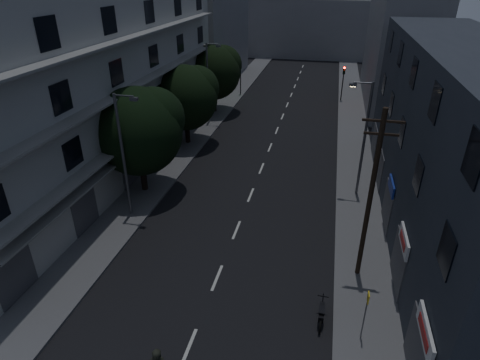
% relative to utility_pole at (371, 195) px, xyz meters
% --- Properties ---
extents(ground, '(160.00, 160.00, 0.00)m').
position_rel_utility_pole_xyz_m(ground, '(-7.19, 16.62, -4.87)').
color(ground, black).
rests_on(ground, ground).
extents(sidewalk_left, '(3.00, 90.00, 0.15)m').
position_rel_utility_pole_xyz_m(sidewalk_left, '(-14.69, 16.62, -4.79)').
color(sidewalk_left, '#565659').
rests_on(sidewalk_left, ground).
extents(sidewalk_right, '(3.00, 90.00, 0.15)m').
position_rel_utility_pole_xyz_m(sidewalk_right, '(0.31, 16.62, -4.79)').
color(sidewalk_right, '#565659').
rests_on(sidewalk_right, ground).
extents(lane_markings, '(0.15, 60.50, 0.01)m').
position_rel_utility_pole_xyz_m(lane_markings, '(-7.19, 22.87, -4.86)').
color(lane_markings, beige).
rests_on(lane_markings, ground).
extents(building_left, '(7.00, 36.00, 14.00)m').
position_rel_utility_pole_xyz_m(building_left, '(-19.16, 9.62, 2.13)').
color(building_left, '#ACACA7').
rests_on(building_left, ground).
extents(building_right, '(6.19, 28.00, 11.00)m').
position_rel_utility_pole_xyz_m(building_right, '(4.81, 5.62, 0.63)').
color(building_right, '#272C35').
rests_on(building_right, ground).
extents(building_far_left, '(6.00, 20.00, 16.00)m').
position_rel_utility_pole_xyz_m(building_far_left, '(-19.19, 39.62, 3.13)').
color(building_far_left, slate).
rests_on(building_far_left, ground).
extents(building_far_right, '(6.00, 20.00, 13.00)m').
position_rel_utility_pole_xyz_m(building_far_right, '(4.81, 33.62, 1.63)').
color(building_far_right, slate).
rests_on(building_far_right, ground).
extents(building_far_end, '(24.00, 8.00, 10.00)m').
position_rel_utility_pole_xyz_m(building_far_end, '(-7.19, 61.62, 0.13)').
color(building_far_end, slate).
rests_on(building_far_end, ground).
extents(tree_near, '(6.09, 6.09, 7.51)m').
position_rel_utility_pole_xyz_m(tree_near, '(-14.81, 6.12, -0.02)').
color(tree_near, black).
rests_on(tree_near, sidewalk_left).
extents(tree_mid, '(5.74, 5.74, 7.06)m').
position_rel_utility_pole_xyz_m(tree_mid, '(-14.75, 15.45, -0.31)').
color(tree_mid, black).
rests_on(tree_mid, sidewalk_left).
extents(tree_far, '(5.91, 5.91, 7.30)m').
position_rel_utility_pole_xyz_m(tree_far, '(-14.90, 25.03, -0.14)').
color(tree_far, black).
rests_on(tree_far, sidewalk_left).
extents(traffic_signal_far_right, '(0.28, 0.37, 4.10)m').
position_rel_utility_pole_xyz_m(traffic_signal_far_right, '(-0.93, 32.42, -1.77)').
color(traffic_signal_far_right, black).
rests_on(traffic_signal_far_right, sidewalk_right).
extents(traffic_signal_far_left, '(0.28, 0.37, 4.10)m').
position_rel_utility_pole_xyz_m(traffic_signal_far_left, '(-13.65, 32.62, -1.77)').
color(traffic_signal_far_left, black).
rests_on(traffic_signal_far_left, sidewalk_left).
extents(street_lamp_left_near, '(1.51, 0.25, 8.00)m').
position_rel_utility_pole_xyz_m(street_lamp_left_near, '(-14.24, 2.80, -0.27)').
color(street_lamp_left_near, '#595A61').
rests_on(street_lamp_left_near, sidewalk_left).
extents(street_lamp_right, '(1.51, 0.25, 8.00)m').
position_rel_utility_pole_xyz_m(street_lamp_right, '(0.10, 8.83, -0.27)').
color(street_lamp_right, '#525359').
rests_on(street_lamp_right, sidewalk_right).
extents(street_lamp_left_far, '(1.51, 0.25, 8.00)m').
position_rel_utility_pole_xyz_m(street_lamp_left_far, '(-14.39, 21.30, -0.27)').
color(street_lamp_left_far, slate).
rests_on(street_lamp_left_far, sidewalk_left).
extents(utility_pole, '(1.80, 0.24, 9.00)m').
position_rel_utility_pole_xyz_m(utility_pole, '(0.00, 0.00, 0.00)').
color(utility_pole, black).
rests_on(utility_pole, sidewalk_right).
extents(bus_stop_sign, '(0.06, 0.35, 2.52)m').
position_rel_utility_pole_xyz_m(bus_stop_sign, '(-0.01, -4.36, -2.98)').
color(bus_stop_sign, '#595B60').
rests_on(bus_stop_sign, sidewalk_right).
extents(motorcycle, '(0.51, 1.78, 1.14)m').
position_rel_utility_pole_xyz_m(motorcycle, '(-1.75, -3.69, -4.42)').
color(motorcycle, black).
rests_on(motorcycle, ground).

